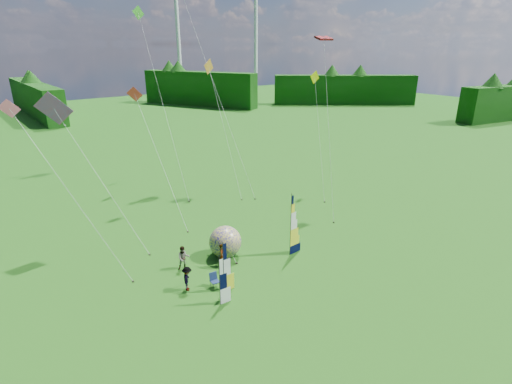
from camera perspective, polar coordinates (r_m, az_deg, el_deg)
ground at (r=28.90m, az=6.60°, el=-12.06°), size 220.00×220.00×0.00m
treeline_ring at (r=26.98m, az=6.95°, el=-4.87°), size 210.00×210.00×8.00m
turbine_left at (r=142.18m, az=-0.04°, el=20.20°), size 8.00×1.20×30.00m
turbine_right at (r=134.48m, az=-10.98°, el=19.85°), size 8.00×1.20×30.00m
feather_banner_main at (r=30.48m, az=4.98°, el=-4.89°), size 1.34×0.16×4.94m
side_banner_left at (r=26.44m, az=-4.67°, el=-10.81°), size 0.99×0.17×3.55m
side_banner_far at (r=25.35m, az=-5.21°, el=-12.77°), size 0.96×0.18×3.22m
bol_inflatable at (r=30.83m, az=-4.42°, el=-7.11°), size 2.67×2.67×2.48m
spectator_a at (r=29.56m, az=-4.79°, el=-9.06°), size 0.82×0.77×1.89m
spectator_b at (r=29.72m, az=-10.32°, el=-9.25°), size 0.98×0.71×1.82m
spectator_c at (r=27.39m, az=-9.79°, el=-12.11°), size 0.95×1.16×1.73m
spectator_d at (r=31.58m, az=-5.96°, el=-7.35°), size 0.96×0.91×1.61m
camp_chair at (r=27.60m, az=-5.90°, el=-12.47°), size 0.66×0.66×1.03m
kite_whale at (r=44.45m, az=-5.57°, el=14.79°), size 8.75×15.78×22.36m
kite_rainbow_delta at (r=32.48m, az=-21.33°, el=3.05°), size 11.38×13.15×13.08m
kite_parafoil at (r=37.85m, az=10.44°, el=10.10°), size 8.31×10.23×17.80m
small_kite_red at (r=37.47m, az=-13.62°, el=5.35°), size 5.32×12.11×12.18m
small_kite_orange at (r=42.87m, az=-4.45°, el=9.36°), size 7.20×10.11×14.58m
small_kite_yellow at (r=42.92m, az=9.11°, el=8.31°), size 6.12×8.07×13.31m
small_kite_pink at (r=28.62m, az=-24.66°, el=-0.05°), size 6.96×7.69×12.72m
small_kite_green at (r=44.72m, az=-13.20°, el=12.82°), size 6.18×13.91×19.91m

